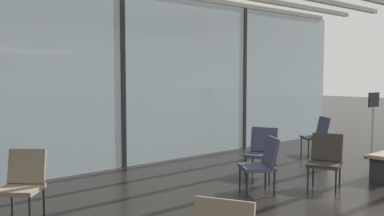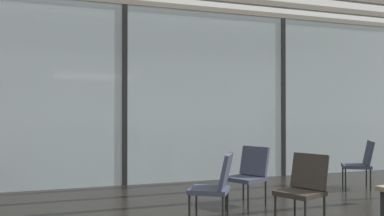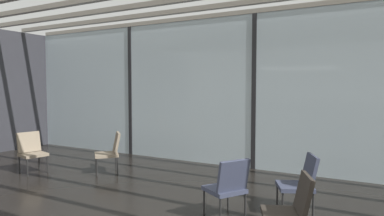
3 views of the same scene
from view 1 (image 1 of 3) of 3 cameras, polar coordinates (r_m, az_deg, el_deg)
name	(u,v)px [view 1 (image 1 of 3)]	position (r m, az deg, el deg)	size (l,w,h in m)	color
glass_curtain_wall	(122,79)	(8.47, -9.35, 3.79)	(14.00, 0.08, 3.47)	silver
window_mullion_1	(122,79)	(8.47, -9.35, 3.79)	(0.10, 0.12, 3.47)	black
window_mullion_2	(244,79)	(10.71, 6.91, 3.93)	(0.10, 0.12, 3.47)	black
parked_airplane	(34,65)	(14.35, -20.42, 5.37)	(13.30, 4.27, 4.27)	#B2BCD6
lounge_chair_0	(325,158)	(7.20, 17.42, -6.38)	(0.67, 0.65, 0.87)	#28231E
lounge_chair_1	(318,133)	(10.16, 16.44, -3.27)	(0.70, 0.69, 0.87)	#33384C
lounge_chair_2	(23,180)	(5.83, -21.68, -9.00)	(0.71, 0.71, 0.87)	#7F705B
lounge_chair_3	(262,161)	(6.69, 9.41, -7.04)	(0.70, 0.69, 0.87)	#33384C
lounge_chair_6	(262,149)	(7.78, 9.37, -5.44)	(0.68, 0.66, 0.87)	#33384C
info_sign	(373,127)	(10.23, 23.04, -2.35)	(0.44, 0.32, 1.44)	#333333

